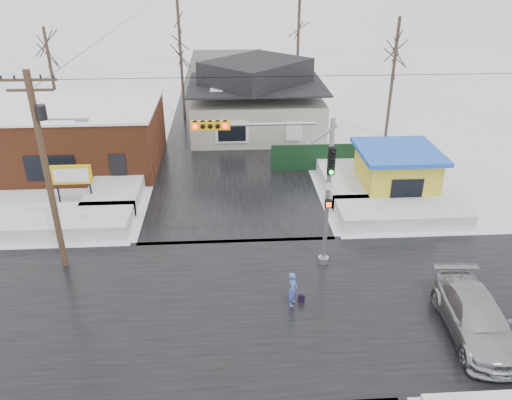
{
  "coord_description": "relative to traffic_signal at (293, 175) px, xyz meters",
  "views": [
    {
      "loc": [
        -0.32,
        -16.38,
        13.06
      ],
      "look_at": [
        0.89,
        3.74,
        3.0
      ],
      "focal_mm": 35.0,
      "sensor_mm": 36.0,
      "label": 1
    }
  ],
  "objects": [
    {
      "name": "ground",
      "position": [
        -2.43,
        -2.97,
        -4.54
      ],
      "size": [
        120.0,
        120.0,
        0.0
      ],
      "primitive_type": "plane",
      "color": "white",
      "rests_on": "ground"
    },
    {
      "name": "road_ns",
      "position": [
        -2.43,
        -2.97,
        -4.53
      ],
      "size": [
        10.0,
        120.0,
        0.02
      ],
      "primitive_type": "cube",
      "color": "black",
      "rests_on": "ground"
    },
    {
      "name": "road_ew",
      "position": [
        -2.43,
        -2.97,
        -4.53
      ],
      "size": [
        120.0,
        10.0,
        0.02
      ],
      "primitive_type": "cube",
      "color": "black",
      "rests_on": "ground"
    },
    {
      "name": "snowbank_nw",
      "position": [
        -11.43,
        4.03,
        -4.14
      ],
      "size": [
        7.0,
        3.0,
        0.8
      ],
      "primitive_type": "cube",
      "color": "white",
      "rests_on": "ground"
    },
    {
      "name": "snowbank_ne",
      "position": [
        6.57,
        4.03,
        -4.14
      ],
      "size": [
        7.0,
        3.0,
        0.8
      ],
      "primitive_type": "cube",
      "color": "white",
      "rests_on": "ground"
    },
    {
      "name": "snowbank_nside_w",
      "position": [
        -9.43,
        9.03,
        -4.14
      ],
      "size": [
        3.0,
        8.0,
        0.8
      ],
      "primitive_type": "cube",
      "color": "white",
      "rests_on": "ground"
    },
    {
      "name": "snowbank_nside_e",
      "position": [
        4.57,
        9.03,
        -4.14
      ],
      "size": [
        3.0,
        8.0,
        0.8
      ],
      "primitive_type": "cube",
      "color": "white",
      "rests_on": "ground"
    },
    {
      "name": "traffic_signal",
      "position": [
        0.0,
        0.0,
        0.0
      ],
      "size": [
        6.05,
        0.68,
        7.0
      ],
      "color": "gray",
      "rests_on": "ground"
    },
    {
      "name": "utility_pole",
      "position": [
        -10.36,
        0.53,
        0.57
      ],
      "size": [
        3.15,
        0.44,
        9.0
      ],
      "color": "#382619",
      "rests_on": "ground"
    },
    {
      "name": "brick_building",
      "position": [
        -13.43,
        13.03,
        -2.46
      ],
      "size": [
        12.2,
        8.2,
        4.12
      ],
      "color": "brown",
      "rests_on": "ground"
    },
    {
      "name": "marquee_sign",
      "position": [
        -11.43,
        6.53,
        -2.62
      ],
      "size": [
        2.2,
        0.21,
        2.55
      ],
      "color": "black",
      "rests_on": "ground"
    },
    {
      "name": "house",
      "position": [
        -0.43,
        19.03,
        -1.92
      ],
      "size": [
        10.4,
        8.4,
        5.76
      ],
      "color": "#B2AEA0",
      "rests_on": "ground"
    },
    {
      "name": "kiosk",
      "position": [
        7.07,
        7.03,
        -3.08
      ],
      "size": [
        4.6,
        4.6,
        2.88
      ],
      "color": "gold",
      "rests_on": "ground"
    },
    {
      "name": "fence",
      "position": [
        4.07,
        11.03,
        -3.64
      ],
      "size": [
        8.0,
        0.12,
        1.8
      ],
      "primitive_type": "cube",
      "color": "black",
      "rests_on": "ground"
    },
    {
      "name": "tree_far_left",
      "position": [
        -6.43,
        23.03,
        3.41
      ],
      "size": [
        3.0,
        3.0,
        10.0
      ],
      "color": "#332821",
      "rests_on": "ground"
    },
    {
      "name": "tree_far_right",
      "position": [
        9.57,
        17.03,
        2.62
      ],
      "size": [
        3.0,
        3.0,
        9.0
      ],
      "color": "#332821",
      "rests_on": "ground"
    },
    {
      "name": "tree_far_west",
      "position": [
        -16.43,
        21.03,
        1.82
      ],
      "size": [
        3.0,
        3.0,
        8.0
      ],
      "color": "#332821",
      "rests_on": "ground"
    },
    {
      "name": "pedestrian",
      "position": [
        -0.27,
        -2.96,
        -3.78
      ],
      "size": [
        0.55,
        0.65,
        1.52
      ],
      "primitive_type": "imported",
      "rotation": [
        0.0,
        0.0,
        1.18
      ],
      "color": "#4761C6",
      "rests_on": "ground"
    },
    {
      "name": "car",
      "position": [
        6.37,
        -5.1,
        -3.78
      ],
      "size": [
        2.48,
        5.36,
        1.52
      ],
      "primitive_type": "imported",
      "rotation": [
        0.0,
        0.0,
        -0.07
      ],
      "color": "#9DA0A4",
      "rests_on": "ground"
    },
    {
      "name": "shopping_bag",
      "position": [
        0.12,
        -2.83,
        -4.36
      ],
      "size": [
        0.3,
        0.17,
        0.35
      ],
      "primitive_type": "cube",
      "rotation": [
        0.0,
        0.0,
        -0.2
      ],
      "color": "black",
      "rests_on": "ground"
    }
  ]
}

